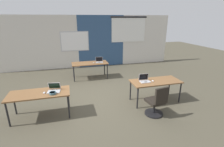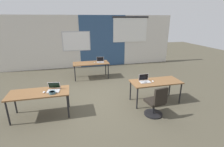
% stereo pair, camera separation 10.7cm
% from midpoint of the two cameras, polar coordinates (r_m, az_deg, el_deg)
% --- Properties ---
extents(ground_plane, '(24.00, 24.00, 0.00)m').
position_cam_midpoint_polar(ground_plane, '(5.74, -3.87, -8.77)').
color(ground_plane, '#4C4738').
extents(back_wall_assembly, '(10.00, 0.27, 2.80)m').
position_cam_midpoint_polar(back_wall_assembly, '(9.35, -8.40, 10.88)').
color(back_wall_assembly, silver).
rests_on(back_wall_assembly, ground).
extents(desk_near_left, '(1.60, 0.70, 0.72)m').
position_cam_midpoint_polar(desk_near_left, '(4.93, -23.31, -6.61)').
color(desk_near_left, brown).
rests_on(desk_near_left, ground).
extents(desk_near_right, '(1.60, 0.70, 0.72)m').
position_cam_midpoint_polar(desk_near_right, '(5.50, 15.43, -3.16)').
color(desk_near_right, brown).
rests_on(desk_near_right, ground).
extents(desk_far_center, '(1.60, 0.70, 0.72)m').
position_cam_midpoint_polar(desk_far_center, '(7.54, -6.90, 3.29)').
color(desk_far_center, brown).
rests_on(desk_far_center, ground).
extents(laptop_near_left_inner, '(0.37, 0.36, 0.22)m').
position_cam_midpoint_polar(laptop_near_left_inner, '(4.85, -18.94, -5.08)').
color(laptop_near_left_inner, silver).
rests_on(laptop_near_left_inner, desk_near_left).
extents(mouse_near_left_inner, '(0.07, 0.11, 0.03)m').
position_cam_midpoint_polar(mouse_near_left_inner, '(4.82, -21.90, -5.99)').
color(mouse_near_left_inner, silver).
rests_on(mouse_near_left_inner, desk_near_left).
extents(laptop_far_right, '(0.37, 0.33, 0.23)m').
position_cam_midpoint_polar(laptop_far_right, '(7.57, -3.66, 4.31)').
color(laptop_far_right, '#9E9EA3').
rests_on(laptop_far_right, desk_far_center).
extents(mouse_far_right, '(0.09, 0.11, 0.03)m').
position_cam_midpoint_polar(mouse_far_right, '(7.46, -5.64, 3.78)').
color(mouse_far_right, '#B2B2B7').
rests_on(mouse_far_right, desk_far_center).
extents(laptop_near_right_inner, '(0.33, 0.27, 0.24)m').
position_cam_midpoint_polar(laptop_near_right_inner, '(5.33, 11.76, -2.27)').
color(laptop_near_right_inner, '#B7B7BC').
rests_on(laptop_near_right_inner, desk_near_right).
extents(mouse_near_right_inner, '(0.06, 0.10, 0.03)m').
position_cam_midpoint_polar(mouse_near_right_inner, '(5.40, 14.50, -2.58)').
color(mouse_near_right_inner, silver).
rests_on(mouse_near_right_inner, desk_near_right).
extents(chair_near_right_inner, '(0.52, 0.57, 0.92)m').
position_cam_midpoint_polar(chair_near_right_inner, '(4.81, 15.52, -10.11)').
color(chair_near_right_inner, black).
rests_on(chair_near_right_inner, ground).
extents(snack_bowl, '(0.18, 0.18, 0.06)m').
position_cam_midpoint_polar(snack_bowl, '(4.68, -19.40, -6.20)').
color(snack_bowl, '#3D6070').
rests_on(snack_bowl, desk_near_left).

